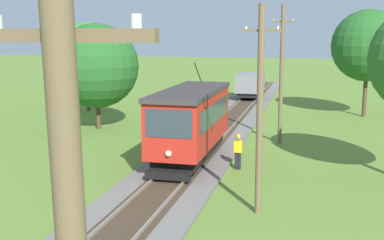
{
  "coord_description": "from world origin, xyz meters",
  "views": [
    {
      "loc": [
        5.91,
        -5.43,
        6.6
      ],
      "look_at": [
        -0.47,
        20.51,
        1.84
      ],
      "focal_mm": 45.53,
      "sensor_mm": 36.0,
      "label": 1
    }
  ],
  "objects_px": {
    "tree_left_near": "(368,46)",
    "tree_left_far": "(87,52)",
    "utility_pole_near_tram": "(260,110)",
    "second_worker": "(238,150)",
    "track_worker": "(72,183)",
    "tree_right_near": "(97,66)",
    "red_tram": "(191,121)",
    "freight_car": "(250,85)",
    "utility_pole_mid": "(281,74)"
  },
  "relations": [
    {
      "from": "tree_left_near",
      "to": "freight_car",
      "type": "bearing_deg",
      "value": 143.21
    },
    {
      "from": "utility_pole_mid",
      "to": "track_worker",
      "type": "bearing_deg",
      "value": -117.76
    },
    {
      "from": "freight_car",
      "to": "second_worker",
      "type": "relative_size",
      "value": 2.91
    },
    {
      "from": "tree_left_near",
      "to": "tree_right_near",
      "type": "height_order",
      "value": "tree_left_near"
    },
    {
      "from": "utility_pole_near_tram",
      "to": "second_worker",
      "type": "xyz_separation_m",
      "value": [
        -1.6,
        5.79,
        -2.92
      ]
    },
    {
      "from": "second_worker",
      "to": "utility_pole_mid",
      "type": "bearing_deg",
      "value": -12.64
    },
    {
      "from": "second_worker",
      "to": "tree_left_far",
      "type": "xyz_separation_m",
      "value": [
        -15.33,
        15.32,
        4.04
      ]
    },
    {
      "from": "freight_car",
      "to": "tree_right_near",
      "type": "bearing_deg",
      "value": -115.99
    },
    {
      "from": "red_tram",
      "to": "tree_left_far",
      "type": "xyz_separation_m",
      "value": [
        -12.77,
        14.61,
        2.83
      ]
    },
    {
      "from": "utility_pole_near_tram",
      "to": "track_worker",
      "type": "distance_m",
      "value": 7.6
    },
    {
      "from": "red_tram",
      "to": "tree_right_near",
      "type": "bearing_deg",
      "value": 139.36
    },
    {
      "from": "utility_pole_mid",
      "to": "tree_left_far",
      "type": "distance_m",
      "value": 19.21
    },
    {
      "from": "red_tram",
      "to": "tree_left_far",
      "type": "distance_m",
      "value": 19.61
    },
    {
      "from": "utility_pole_mid",
      "to": "tree_right_near",
      "type": "distance_m",
      "value": 12.79
    },
    {
      "from": "track_worker",
      "to": "tree_left_near",
      "type": "bearing_deg",
      "value": 106.16
    },
    {
      "from": "freight_car",
      "to": "second_worker",
      "type": "bearing_deg",
      "value": -84.25
    },
    {
      "from": "track_worker",
      "to": "tree_right_near",
      "type": "height_order",
      "value": "tree_right_near"
    },
    {
      "from": "freight_car",
      "to": "track_worker",
      "type": "height_order",
      "value": "freight_car"
    },
    {
      "from": "second_worker",
      "to": "tree_right_near",
      "type": "height_order",
      "value": "tree_right_near"
    },
    {
      "from": "utility_pole_mid",
      "to": "tree_right_near",
      "type": "xyz_separation_m",
      "value": [
        -12.67,
        1.72,
        0.16
      ]
    },
    {
      "from": "track_worker",
      "to": "tree_right_near",
      "type": "distance_m",
      "value": 16.31
    },
    {
      "from": "freight_car",
      "to": "tree_left_far",
      "type": "bearing_deg",
      "value": -141.56
    },
    {
      "from": "freight_car",
      "to": "utility_pole_near_tram",
      "type": "xyz_separation_m",
      "value": [
        4.16,
        -31.24,
        2.35
      ]
    },
    {
      "from": "freight_car",
      "to": "tree_right_near",
      "type": "height_order",
      "value": "tree_right_near"
    },
    {
      "from": "freight_car",
      "to": "tree_left_far",
      "type": "xyz_separation_m",
      "value": [
        -12.77,
        -10.13,
        3.47
      ]
    },
    {
      "from": "second_worker",
      "to": "tree_left_near",
      "type": "height_order",
      "value": "tree_left_near"
    },
    {
      "from": "tree_left_near",
      "to": "tree_right_near",
      "type": "xyz_separation_m",
      "value": [
        -18.63,
        -9.87,
        -1.25
      ]
    },
    {
      "from": "utility_pole_mid",
      "to": "tree_left_far",
      "type": "xyz_separation_m",
      "value": [
        -16.93,
        9.03,
        0.79
      ]
    },
    {
      "from": "utility_pole_mid",
      "to": "tree_left_near",
      "type": "bearing_deg",
      "value": 62.79
    },
    {
      "from": "utility_pole_near_tram",
      "to": "track_worker",
      "type": "height_order",
      "value": "utility_pole_near_tram"
    },
    {
      "from": "track_worker",
      "to": "tree_left_near",
      "type": "distance_m",
      "value": 28.29
    },
    {
      "from": "red_tram",
      "to": "tree_left_near",
      "type": "height_order",
      "value": "tree_left_near"
    },
    {
      "from": "tree_right_near",
      "to": "utility_pole_near_tram",
      "type": "bearing_deg",
      "value": -47.45
    },
    {
      "from": "utility_pole_near_tram",
      "to": "track_worker",
      "type": "relative_size",
      "value": 4.27
    },
    {
      "from": "second_worker",
      "to": "tree_right_near",
      "type": "relative_size",
      "value": 0.24
    },
    {
      "from": "red_tram",
      "to": "freight_car",
      "type": "height_order",
      "value": "red_tram"
    },
    {
      "from": "second_worker",
      "to": "track_worker",
      "type": "bearing_deg",
      "value": 143.89
    },
    {
      "from": "red_tram",
      "to": "track_worker",
      "type": "distance_m",
      "value": 8.16
    },
    {
      "from": "utility_pole_mid",
      "to": "track_worker",
      "type": "xyz_separation_m",
      "value": [
        -6.93,
        -13.16,
        -3.25
      ]
    },
    {
      "from": "red_tram",
      "to": "freight_car",
      "type": "relative_size",
      "value": 1.64
    },
    {
      "from": "utility_pole_near_tram",
      "to": "tree_left_near",
      "type": "relative_size",
      "value": 0.9
    },
    {
      "from": "tree_left_far",
      "to": "tree_right_near",
      "type": "bearing_deg",
      "value": -59.74
    },
    {
      "from": "second_worker",
      "to": "tree_right_near",
      "type": "bearing_deg",
      "value": 55.77
    },
    {
      "from": "utility_pole_mid",
      "to": "second_worker",
      "type": "relative_size",
      "value": 4.64
    },
    {
      "from": "tree_left_near",
      "to": "tree_left_far",
      "type": "distance_m",
      "value": 23.04
    },
    {
      "from": "freight_car",
      "to": "track_worker",
      "type": "distance_m",
      "value": 32.45
    },
    {
      "from": "utility_pole_mid",
      "to": "track_worker",
      "type": "height_order",
      "value": "utility_pole_mid"
    },
    {
      "from": "tree_left_far",
      "to": "freight_car",
      "type": "bearing_deg",
      "value": 38.44
    },
    {
      "from": "utility_pole_near_tram",
      "to": "utility_pole_mid",
      "type": "height_order",
      "value": "utility_pole_mid"
    },
    {
      "from": "utility_pole_mid",
      "to": "tree_left_near",
      "type": "relative_size",
      "value": 0.97
    }
  ]
}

